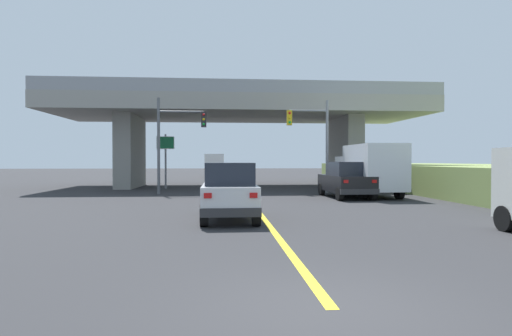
% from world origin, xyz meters
% --- Properties ---
extents(ground, '(160.00, 160.00, 0.00)m').
position_xyz_m(ground, '(0.00, 28.81, 0.00)').
color(ground, '#2B2B2D').
extents(overpass_bridge, '(28.48, 10.55, 7.65)m').
position_xyz_m(overpass_bridge, '(0.00, 28.81, 5.52)').
color(overpass_bridge, gray).
rests_on(overpass_bridge, ground).
extents(lane_divider_stripe, '(0.20, 25.93, 0.01)m').
position_xyz_m(lane_divider_stripe, '(0.00, 12.96, 0.00)').
color(lane_divider_stripe, yellow).
rests_on(lane_divider_stripe, ground).
extents(suv_lead, '(1.92, 4.50, 2.02)m').
position_xyz_m(suv_lead, '(-1.25, 9.41, 1.01)').
color(suv_lead, silver).
rests_on(suv_lead, ground).
extents(suv_crossing, '(2.17, 4.79, 2.02)m').
position_xyz_m(suv_crossing, '(5.48, 17.83, 1.02)').
color(suv_crossing, black).
rests_on(suv_crossing, ground).
extents(box_truck, '(2.33, 6.59, 3.00)m').
position_xyz_m(box_truck, '(7.11, 18.69, 1.58)').
color(box_truck, silver).
rests_on(box_truck, ground).
extents(traffic_signal_nearside, '(2.73, 0.36, 6.01)m').
position_xyz_m(traffic_signal_nearside, '(4.53, 21.83, 3.79)').
color(traffic_signal_nearside, slate).
rests_on(traffic_signal_nearside, ground).
extents(traffic_signal_farside, '(3.04, 0.36, 5.99)m').
position_xyz_m(traffic_signal_farside, '(-4.42, 21.39, 3.73)').
color(traffic_signal_farside, '#56595E').
rests_on(traffic_signal_farside, ground).
extents(highway_sign, '(1.31, 0.17, 4.06)m').
position_xyz_m(highway_sign, '(-5.64, 26.91, 2.91)').
color(highway_sign, slate).
rests_on(highway_sign, ground).
extents(semi_truck_distant, '(2.33, 7.08, 2.88)m').
position_xyz_m(semi_truck_distant, '(-2.28, 49.65, 1.54)').
color(semi_truck_distant, silver).
rests_on(semi_truck_distant, ground).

